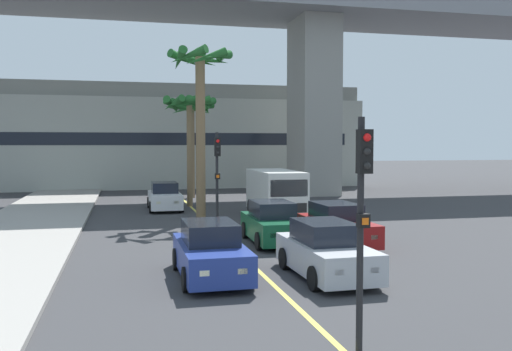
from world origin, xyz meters
The scene contains 14 objects.
lane_stripe_center centered at (0.00, 24.00, 0.00)m, with size 0.14×56.00×0.01m, color #DBCC4C.
bridge_overpass centered at (0.86, 37.07, 13.56)m, with size 78.43×8.00×17.06m.
pier_building_backdrop centered at (0.00, 47.56, 4.28)m, with size 33.23×8.04×8.69m.
car_queue_front centered at (3.74, 16.95, 0.72)m, with size 1.91×4.14×1.56m.
car_queue_second centered at (-1.62, 29.54, 0.72)m, with size 1.84×4.10×1.56m.
car_queue_third centered at (1.65, 12.49, 0.72)m, with size 1.90×4.13×1.56m.
car_queue_fourth centered at (-1.51, 13.13, 0.72)m, with size 1.85×4.11×1.56m.
car_queue_fifth centered at (1.61, 18.06, 0.72)m, with size 1.90×4.13×1.56m.
delivery_van centered at (3.71, 25.33, 1.29)m, with size 2.22×5.28×2.36m.
traffic_light_median_near centered at (0.22, 6.91, 2.71)m, with size 0.24×0.37×4.20m.
traffic_light_median_far centered at (-0.09, 20.51, 2.71)m, with size 0.24×0.37×4.20m.
palm_tree_near_median centered at (0.74, 36.35, 5.26)m, with size 3.10×3.22×6.68m.
palm_tree_mid_median centered at (-0.08, 25.62, 6.60)m, with size 3.29×3.32×8.50m.
palm_tree_far_median centered at (-0.02, 31.09, 5.62)m, with size 3.33×3.36×6.62m.
Camera 1 is at (-3.80, -2.02, 3.73)m, focal length 39.05 mm.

